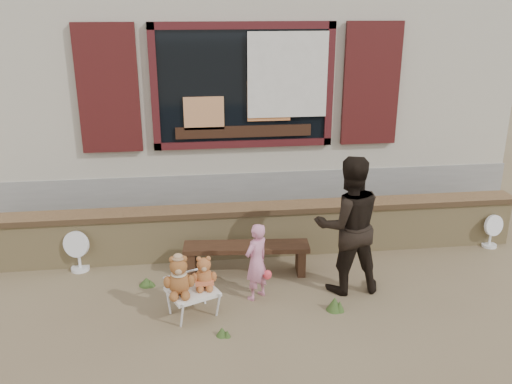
{
  "coord_description": "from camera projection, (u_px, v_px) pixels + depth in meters",
  "views": [
    {
      "loc": [
        -0.77,
        -5.44,
        3.16
      ],
      "look_at": [
        0.0,
        0.6,
        1.0
      ],
      "focal_mm": 38.0,
      "sensor_mm": 36.0,
      "label": 1
    }
  ],
  "objects": [
    {
      "name": "ground",
      "position": [
        263.0,
        291.0,
        6.23
      ],
      "size": [
        80.0,
        80.0,
        0.0
      ],
      "primitive_type": "plane",
      "color": "brown",
      "rests_on": "ground"
    },
    {
      "name": "shopfront",
      "position": [
        229.0,
        69.0,
        9.76
      ],
      "size": [
        8.04,
        5.13,
        4.0
      ],
      "color": "#ADA28B",
      "rests_on": "ground"
    },
    {
      "name": "brick_wall",
      "position": [
        252.0,
        229.0,
        7.05
      ],
      "size": [
        7.1,
        0.36,
        0.67
      ],
      "color": "tan",
      "rests_on": "ground"
    },
    {
      "name": "bench",
      "position": [
        246.0,
        253.0,
        6.54
      ],
      "size": [
        1.53,
        0.45,
        0.39
      ],
      "rotation": [
        0.0,
        0.0,
        -0.09
      ],
      "color": "#311D11",
      "rests_on": "ground"
    },
    {
      "name": "folding_chair",
      "position": [
        192.0,
        292.0,
        5.67
      ],
      "size": [
        0.61,
        0.58,
        0.3
      ],
      "rotation": [
        0.0,
        0.0,
        0.4
      ],
      "color": "silver",
      "rests_on": "ground"
    },
    {
      "name": "teddy_bear_left",
      "position": [
        179.0,
        275.0,
        5.52
      ],
      "size": [
        0.4,
        0.38,
        0.44
      ],
      "primitive_type": null,
      "rotation": [
        0.0,
        0.0,
        0.4
      ],
      "color": "brown",
      "rests_on": "folding_chair"
    },
    {
      "name": "teddy_bear_right",
      "position": [
        204.0,
        271.0,
        5.67
      ],
      "size": [
        0.33,
        0.31,
        0.36
      ],
      "primitive_type": null,
      "rotation": [
        0.0,
        0.0,
        0.4
      ],
      "color": "brown",
      "rests_on": "folding_chair"
    },
    {
      "name": "child",
      "position": [
        256.0,
        262.0,
        5.95
      ],
      "size": [
        0.39,
        0.37,
        0.89
      ],
      "primitive_type": "imported",
      "rotation": [
        0.0,
        0.0,
        3.84
      ],
      "color": "pink",
      "rests_on": "ground"
    },
    {
      "name": "adult",
      "position": [
        348.0,
        225.0,
        6.03
      ],
      "size": [
        0.79,
        0.63,
        1.59
      ],
      "primitive_type": "imported",
      "rotation": [
        0.0,
        0.0,
        3.17
      ],
      "color": "black",
      "rests_on": "ground"
    },
    {
      "name": "fan_left",
      "position": [
        78.0,
        251.0,
        6.63
      ],
      "size": [
        0.34,
        0.22,
        0.53
      ],
      "rotation": [
        0.0,
        0.0,
        -0.32
      ],
      "color": "white",
      "rests_on": "ground"
    },
    {
      "name": "fan_right",
      "position": [
        491.0,
        231.0,
        7.28
      ],
      "size": [
        0.3,
        0.2,
        0.47
      ],
      "rotation": [
        0.0,
        0.0,
        0.23
      ],
      "color": "white",
      "rests_on": "ground"
    },
    {
      "name": "grass_tufts",
      "position": [
        140.0,
        325.0,
        5.47
      ],
      "size": [
        3.81,
        1.76,
        0.16
      ],
      "color": "#375120",
      "rests_on": "ground"
    }
  ]
}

